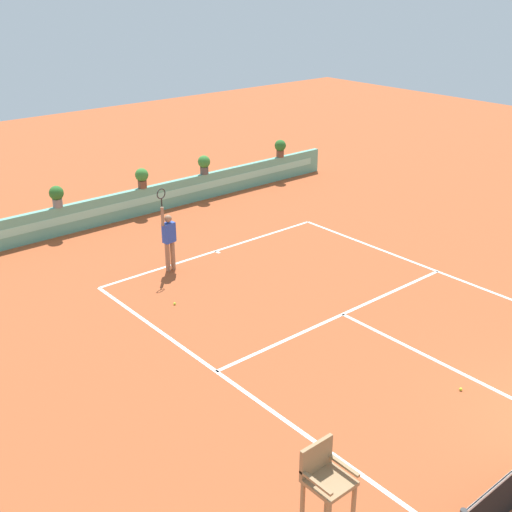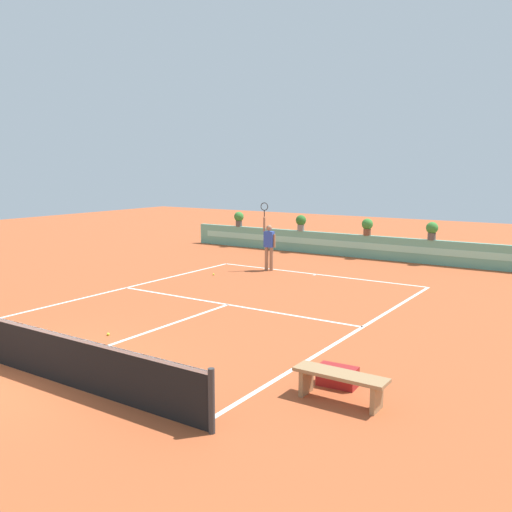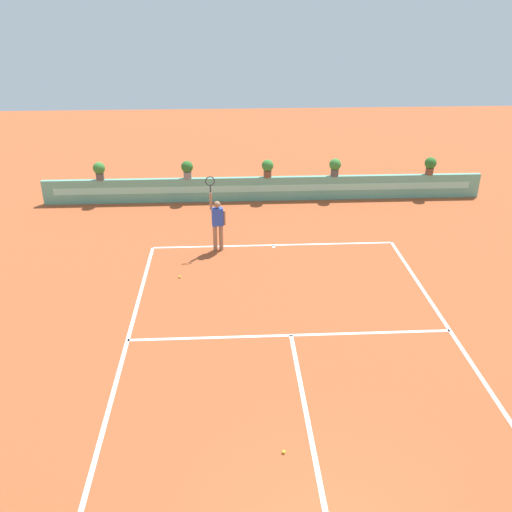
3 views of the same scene
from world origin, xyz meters
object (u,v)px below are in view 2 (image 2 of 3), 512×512
(bench_courtside, at_px, (340,380))
(tennis_ball_near_baseline, at_px, (214,274))
(gear_bag, at_px, (337,376))
(potted_plant_far_left, at_px, (239,218))
(potted_plant_right, at_px, (432,230))
(potted_plant_left, at_px, (301,222))
(potted_plant_centre, at_px, (367,226))
(tennis_player, at_px, (269,243))
(tennis_ball_mid_court, at_px, (108,334))

(bench_courtside, xyz_separation_m, tennis_ball_near_baseline, (-8.56, 7.62, -0.34))
(gear_bag, height_order, potted_plant_far_left, potted_plant_far_left)
(potted_plant_far_left, height_order, potted_plant_right, same)
(potted_plant_left, bearing_deg, bench_courtside, -58.90)
(tennis_ball_near_baseline, relative_size, potted_plant_right, 0.09)
(tennis_ball_near_baseline, xyz_separation_m, potted_plant_left, (-0.09, 6.72, 1.38))
(potted_plant_far_left, distance_m, potted_plant_right, 9.51)
(tennis_ball_near_baseline, relative_size, potted_plant_far_left, 0.09)
(gear_bag, xyz_separation_m, tennis_ball_near_baseline, (-8.22, 7.00, -0.15))
(potted_plant_far_left, bearing_deg, potted_plant_left, 0.00)
(potted_plant_centre, bearing_deg, tennis_player, -112.66)
(gear_bag, relative_size, potted_plant_far_left, 0.97)
(tennis_ball_near_baseline, relative_size, potted_plant_centre, 0.09)
(gear_bag, distance_m, potted_plant_right, 13.97)
(tennis_ball_mid_court, distance_m, potted_plant_left, 14.22)
(bench_courtside, bearing_deg, gear_bag, 118.63)
(bench_courtside, relative_size, potted_plant_left, 2.21)
(bench_courtside, relative_size, tennis_ball_mid_court, 23.53)
(bench_courtside, bearing_deg, potted_plant_far_left, 130.28)
(bench_courtside, bearing_deg, tennis_ball_near_baseline, 138.33)
(tennis_ball_near_baseline, distance_m, potted_plant_far_left, 7.75)
(bench_courtside, relative_size, gear_bag, 2.29)
(bench_courtside, distance_m, gear_bag, 0.73)
(potted_plant_right, bearing_deg, potted_plant_centre, 180.00)
(tennis_player, relative_size, tennis_ball_mid_court, 38.01)
(gear_bag, xyz_separation_m, potted_plant_far_left, (-11.82, 13.72, 1.23))
(potted_plant_left, bearing_deg, tennis_player, -75.33)
(potted_plant_centre, bearing_deg, tennis_ball_mid_court, -92.82)
(bench_courtside, height_order, tennis_ball_mid_court, bench_courtside)
(tennis_player, distance_m, tennis_ball_mid_court, 9.29)
(potted_plant_far_left, xyz_separation_m, potted_plant_left, (3.50, 0.00, 0.00))
(bench_courtside, relative_size, potted_plant_right, 2.21)
(tennis_player, bearing_deg, potted_plant_centre, 67.34)
(tennis_ball_near_baseline, xyz_separation_m, tennis_ball_mid_court, (2.47, -7.19, 0.00))
(gear_bag, bearing_deg, bench_courtside, -61.37)
(tennis_ball_near_baseline, bearing_deg, tennis_player, 59.19)
(potted_plant_far_left, bearing_deg, tennis_ball_near_baseline, -61.85)
(gear_bag, xyz_separation_m, tennis_player, (-7.06, 8.94, 0.87))
(potted_plant_centre, bearing_deg, potted_plant_far_left, 180.00)
(tennis_ball_near_baseline, bearing_deg, potted_plant_right, 48.66)
(potted_plant_left, bearing_deg, tennis_ball_mid_court, -79.57)
(potted_plant_right, relative_size, potted_plant_centre, 1.00)
(tennis_ball_near_baseline, bearing_deg, gear_bag, -40.42)
(tennis_ball_near_baseline, distance_m, potted_plant_right, 9.06)
(bench_courtside, height_order, potted_plant_left, potted_plant_left)
(tennis_ball_near_baseline, xyz_separation_m, potted_plant_centre, (3.15, 6.72, 1.38))
(tennis_player, relative_size, potted_plant_far_left, 3.57)
(bench_courtside, height_order, potted_plant_right, potted_plant_right)
(gear_bag, relative_size, potted_plant_left, 0.97)
(gear_bag, distance_m, tennis_player, 11.43)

